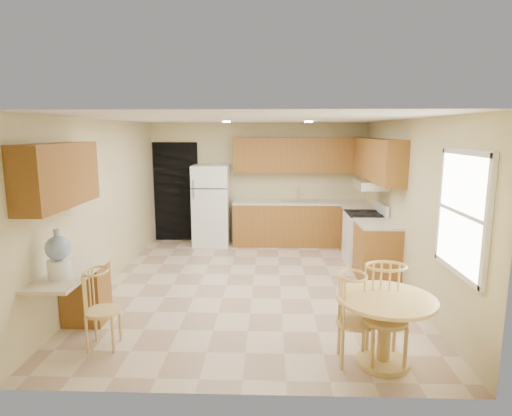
{
  "coord_description": "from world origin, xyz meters",
  "views": [
    {
      "loc": [
        0.25,
        -6.22,
        2.33
      ],
      "look_at": [
        0.03,
        0.3,
        1.15
      ],
      "focal_mm": 30.0,
      "sensor_mm": 36.0,
      "label": 1
    }
  ],
  "objects_px": {
    "water_crock": "(58,256)",
    "chair_table_b": "(388,311)",
    "stove": "(364,238)",
    "dining_table": "(385,321)",
    "chair_table_a": "(358,314)",
    "chair_desk": "(99,304)",
    "refrigerator": "(212,205)"
  },
  "relations": [
    {
      "from": "water_crock",
      "to": "chair_table_b",
      "type": "bearing_deg",
      "value": -6.62
    },
    {
      "from": "chair_table_b",
      "to": "water_crock",
      "type": "distance_m",
      "value": 3.45
    },
    {
      "from": "stove",
      "to": "dining_table",
      "type": "height_order",
      "value": "stove"
    },
    {
      "from": "chair_table_a",
      "to": "chair_table_b",
      "type": "height_order",
      "value": "chair_table_b"
    },
    {
      "from": "chair_table_b",
      "to": "dining_table",
      "type": "bearing_deg",
      "value": -92.71
    },
    {
      "from": "stove",
      "to": "chair_desk",
      "type": "distance_m",
      "value": 4.72
    },
    {
      "from": "dining_table",
      "to": "chair_table_b",
      "type": "distance_m",
      "value": 0.18
    },
    {
      "from": "chair_desk",
      "to": "water_crock",
      "type": "bearing_deg",
      "value": -107.51
    },
    {
      "from": "refrigerator",
      "to": "stove",
      "type": "xyz_separation_m",
      "value": [
        2.88,
        -1.22,
        -0.36
      ]
    },
    {
      "from": "chair_table_a",
      "to": "chair_desk",
      "type": "height_order",
      "value": "chair_table_a"
    },
    {
      "from": "chair_table_a",
      "to": "refrigerator",
      "type": "bearing_deg",
      "value": -153.38
    },
    {
      "from": "water_crock",
      "to": "chair_desk",
      "type": "bearing_deg",
      "value": -13.77
    },
    {
      "from": "chair_table_a",
      "to": "water_crock",
      "type": "xyz_separation_m",
      "value": [
        -3.13,
        0.35,
        0.45
      ]
    },
    {
      "from": "refrigerator",
      "to": "water_crock",
      "type": "bearing_deg",
      "value": -103.71
    },
    {
      "from": "refrigerator",
      "to": "chair_desk",
      "type": "relative_size",
      "value": 1.91
    },
    {
      "from": "chair_table_a",
      "to": "water_crock",
      "type": "height_order",
      "value": "water_crock"
    },
    {
      "from": "chair_table_b",
      "to": "water_crock",
      "type": "xyz_separation_m",
      "value": [
        -3.4,
        0.39,
        0.39
      ]
    },
    {
      "from": "chair_table_b",
      "to": "chair_desk",
      "type": "distance_m",
      "value": 2.97
    },
    {
      "from": "dining_table",
      "to": "water_crock",
      "type": "height_order",
      "value": "water_crock"
    },
    {
      "from": "refrigerator",
      "to": "chair_table_b",
      "type": "height_order",
      "value": "refrigerator"
    },
    {
      "from": "refrigerator",
      "to": "dining_table",
      "type": "relative_size",
      "value": 1.7
    },
    {
      "from": "refrigerator",
      "to": "chair_desk",
      "type": "distance_m",
      "value": 4.46
    },
    {
      "from": "dining_table",
      "to": "water_crock",
      "type": "xyz_separation_m",
      "value": [
        -3.4,
        0.3,
        0.54
      ]
    },
    {
      "from": "chair_table_a",
      "to": "chair_table_b",
      "type": "bearing_deg",
      "value": 82.47
    },
    {
      "from": "chair_table_b",
      "to": "chair_desk",
      "type": "bearing_deg",
      "value": -8.22
    },
    {
      "from": "stove",
      "to": "dining_table",
      "type": "bearing_deg",
      "value": -98.83
    },
    {
      "from": "dining_table",
      "to": "stove",
      "type": "bearing_deg",
      "value": 81.17
    },
    {
      "from": "stove",
      "to": "water_crock",
      "type": "height_order",
      "value": "water_crock"
    },
    {
      "from": "dining_table",
      "to": "chair_table_b",
      "type": "height_order",
      "value": "chair_table_b"
    },
    {
      "from": "stove",
      "to": "chair_table_b",
      "type": "distance_m",
      "value": 3.52
    },
    {
      "from": "refrigerator",
      "to": "dining_table",
      "type": "height_order",
      "value": "refrigerator"
    },
    {
      "from": "chair_desk",
      "to": "stove",
      "type": "bearing_deg",
      "value": 128.84
    }
  ]
}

